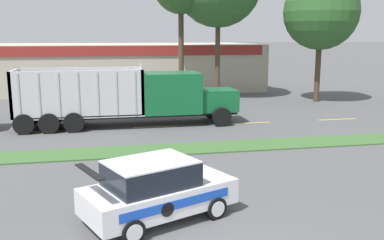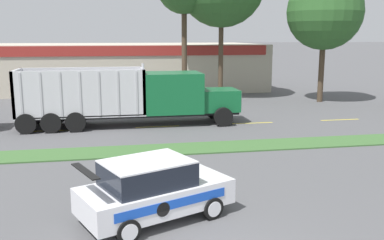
% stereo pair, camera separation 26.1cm
% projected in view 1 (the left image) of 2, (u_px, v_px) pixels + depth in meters
% --- Properties ---
extents(grass_verge, '(120.00, 1.88, 0.06)m').
position_uv_depth(grass_verge, '(165.00, 150.00, 18.51)').
color(grass_verge, '#3D6633').
rests_on(grass_verge, ground_plane).
extents(centre_line_3, '(2.40, 0.14, 0.01)m').
position_uv_depth(centre_line_3, '(53.00, 131.00, 22.27)').
color(centre_line_3, yellow).
rests_on(centre_line_3, ground_plane).
extents(centre_line_4, '(2.40, 0.14, 0.01)m').
position_uv_depth(centre_line_4, '(156.00, 127.00, 23.30)').
color(centre_line_4, yellow).
rests_on(centre_line_4, ground_plane).
extents(centre_line_5, '(2.40, 0.14, 0.01)m').
position_uv_depth(centre_line_5, '(250.00, 123.00, 24.33)').
color(centre_line_5, yellow).
rests_on(centre_line_5, ground_plane).
extents(centre_line_6, '(2.40, 0.14, 0.01)m').
position_uv_depth(centre_line_6, '(337.00, 119.00, 25.36)').
color(centre_line_6, yellow).
rests_on(centre_line_6, ground_plane).
extents(dump_truck_lead, '(11.98, 2.69, 3.46)m').
position_uv_depth(dump_truck_lead, '(147.00, 98.00, 23.55)').
color(dump_truck_lead, black).
rests_on(dump_truck_lead, ground_plane).
extents(rally_car, '(4.44, 3.30, 1.70)m').
position_uv_depth(rally_car, '(157.00, 189.00, 11.42)').
color(rally_car, white).
rests_on(rally_car, ground_plane).
extents(store_building_backdrop, '(25.71, 12.10, 4.12)m').
position_uv_depth(store_building_backdrop, '(117.00, 66.00, 40.40)').
color(store_building_backdrop, '#BCB29E').
rests_on(store_building_backdrop, ground_plane).
extents(tree_behind_far_right, '(5.48, 5.48, 10.69)m').
position_uv_depth(tree_behind_far_right, '(321.00, 4.00, 30.97)').
color(tree_behind_far_right, '#473828').
rests_on(tree_behind_far_right, ground_plane).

